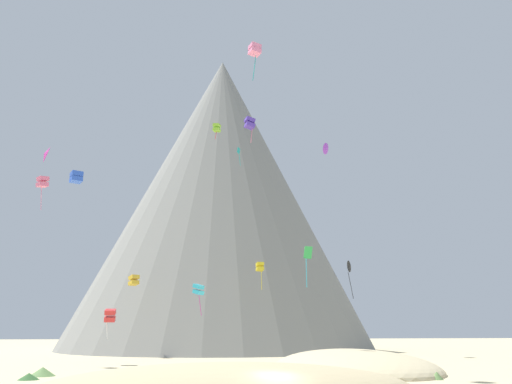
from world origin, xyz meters
name	(u,v)px	position (x,y,z in m)	size (l,w,h in m)	color
dune_foreground_left	(352,370)	(12.68, 25.01, 0.00)	(27.07, 16.50, 4.38)	#CCBA8E
bush_far_right	(423,371)	(16.73, 15.99, 0.51)	(1.56, 1.56, 1.02)	#386633
bush_mid_center	(378,383)	(8.55, 6.10, 0.45)	(1.67, 1.67, 0.90)	#386633
bush_near_left	(437,376)	(16.57, 12.89, 0.35)	(1.11, 1.11, 0.69)	#668C4C
bush_low_patch	(29,376)	(-19.31, 17.56, 0.29)	(1.86, 1.86, 0.58)	#386633
bush_scatter_east	(43,372)	(-19.06, 21.18, 0.42)	(2.47, 2.47, 0.84)	#668C4C
rock_massif	(225,205)	(2.70, 84.80, 32.49)	(82.23, 82.23, 69.13)	gray
kite_pink_high	(255,50)	(1.33, 21.26, 36.27)	(1.59, 1.56, 4.79)	pink
kite_green_low	(308,257)	(8.06, 25.25, 12.43)	(1.04, 0.58, 4.70)	green
kite_red_low	(110,316)	(-15.29, 36.92, 6.00)	(1.34, 1.43, 3.77)	red
kite_teal_high	(239,152)	(2.59, 52.01, 34.13)	(0.69, 0.93, 3.38)	teal
kite_yellow_mid	(260,267)	(6.30, 52.13, 14.28)	(1.29, 1.36, 4.54)	yellow
kite_cyan_low	(198,290)	(-4.13, 36.23, 9.34)	(1.64, 1.63, 4.14)	#33BCDB
kite_gold_low	(134,280)	(-14.32, 54.93, 12.09)	(1.93, 1.95, 1.75)	gold
kite_rainbow_mid	(43,182)	(-25.77, 38.45, 23.84)	(1.81, 1.80, 4.74)	#E5668C
kite_indigo_high	(250,123)	(2.99, 39.60, 34.53)	(1.73, 1.64, 4.01)	#5138B2
kite_black_low	(350,267)	(19.16, 44.32, 13.54)	(0.64, 1.80, 5.81)	black
kite_lime_high	(217,128)	(-1.34, 52.03, 38.51)	(1.56, 1.53, 2.88)	#8CD133
kite_blue_mid	(76,177)	(-17.49, 20.57, 19.62)	(1.51, 1.53, 1.12)	blue
kite_magenta_mid	(45,154)	(-23.09, 28.75, 24.70)	(1.54, 2.22, 2.04)	#D1339E
kite_violet_high	(326,149)	(19.90, 57.50, 37.58)	(2.07, 2.20, 2.23)	purple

